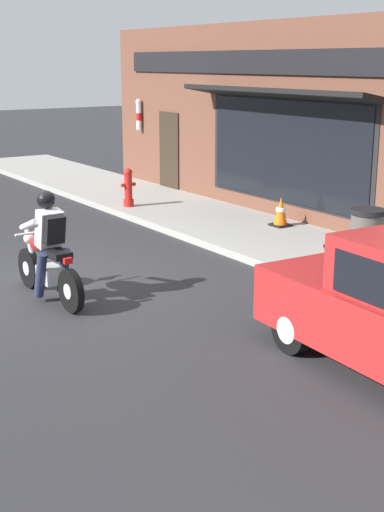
{
  "coord_description": "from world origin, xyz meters",
  "views": [
    {
      "loc": [
        -3.95,
        -10.08,
        3.37
      ],
      "look_at": [
        0.99,
        -2.76,
        0.95
      ],
      "focal_mm": 50.0,
      "sensor_mm": 36.0,
      "label": 1
    }
  ],
  "objects": [
    {
      "name": "trash_bin",
      "position": [
        4.51,
        -2.51,
        0.64
      ],
      "size": [
        0.56,
        0.56,
        0.98
      ],
      "color": "#514C47",
      "rests_on": "sidewalk_curb"
    },
    {
      "name": "fire_hydrant",
      "position": [
        3.86,
        4.1,
        0.57
      ],
      "size": [
        0.36,
        0.24,
        0.88
      ],
      "color": "red",
      "rests_on": "sidewalk_curb"
    },
    {
      "name": "traffic_cone",
      "position": [
        5.42,
        0.6,
        0.43
      ],
      "size": [
        0.36,
        0.36,
        0.6
      ],
      "color": "black",
      "rests_on": "sidewalk_curb"
    },
    {
      "name": "storefront_building",
      "position": [
        6.24,
        2.56,
        2.11
      ],
      "size": [
        1.25,
        11.35,
        4.2
      ],
      "color": "brown",
      "rests_on": "ground"
    },
    {
      "name": "motorcycle_with_rider",
      "position": [
        -0.13,
        -0.72,
        0.68
      ],
      "size": [
        0.56,
        2.02,
        1.62
      ],
      "color": "black",
      "rests_on": "ground"
    },
    {
      "name": "sidewalk_curb",
      "position": [
        4.72,
        3.0,
        0.07
      ],
      "size": [
        2.6,
        22.0,
        0.14
      ],
      "primitive_type": "cube",
      "color": "#9E9B93",
      "rests_on": "ground"
    },
    {
      "name": "ground_plane",
      "position": [
        0.0,
        0.0,
        0.0
      ],
      "size": [
        80.0,
        80.0,
        0.0
      ],
      "primitive_type": "plane",
      "color": "#2B2B2D"
    }
  ]
}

